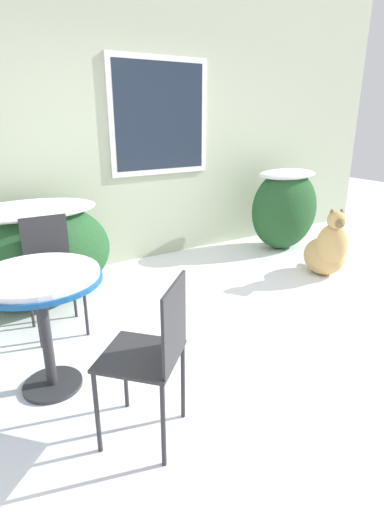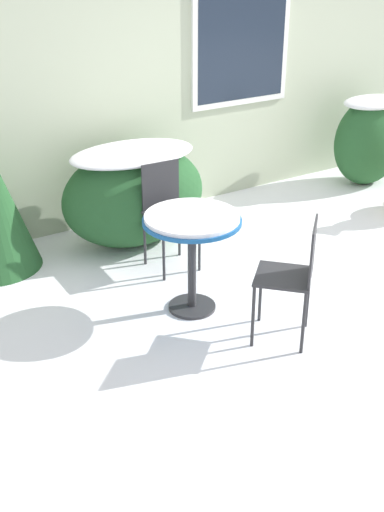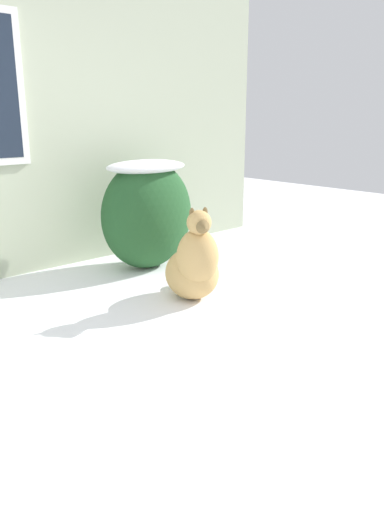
# 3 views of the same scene
# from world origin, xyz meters

# --- Properties ---
(ground_plane) EXTENTS (16.00, 16.00, 0.00)m
(ground_plane) POSITION_xyz_m (0.00, 0.00, 0.00)
(ground_plane) COLOR white
(house_wall) EXTENTS (8.00, 0.10, 3.29)m
(house_wall) POSITION_xyz_m (0.02, 2.20, 1.65)
(house_wall) COLOR #B2BC9E
(house_wall) RESTS_ON ground_plane
(shrub_left) EXTENTS (1.38, 0.87, 0.93)m
(shrub_left) POSITION_xyz_m (-1.05, 1.57, 0.50)
(shrub_left) COLOR #235128
(shrub_left) RESTS_ON ground_plane
(shrub_middle) EXTENTS (0.94, 0.63, 1.01)m
(shrub_middle) POSITION_xyz_m (1.99, 1.58, 0.54)
(shrub_middle) COLOR #235128
(shrub_middle) RESTS_ON ground_plane
(patio_table) EXTENTS (0.73, 0.73, 0.79)m
(patio_table) POSITION_xyz_m (-1.26, 0.27, 0.66)
(patio_table) COLOR #2D2D30
(patio_table) RESTS_ON ground_plane
(patio_chair_near_table) EXTENTS (0.40, 0.40, 0.91)m
(patio_chair_near_table) POSITION_xyz_m (-1.03, 1.02, 0.52)
(patio_chair_near_table) COLOR #2D2D30
(patio_chair_near_table) RESTS_ON ground_plane
(patio_chair_far_side) EXTENTS (0.54, 0.54, 0.91)m
(patio_chair_far_side) POSITION_xyz_m (-0.89, -0.45, 0.52)
(patio_chair_far_side) COLOR #2D2D30
(patio_chair_far_side) RESTS_ON ground_plane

